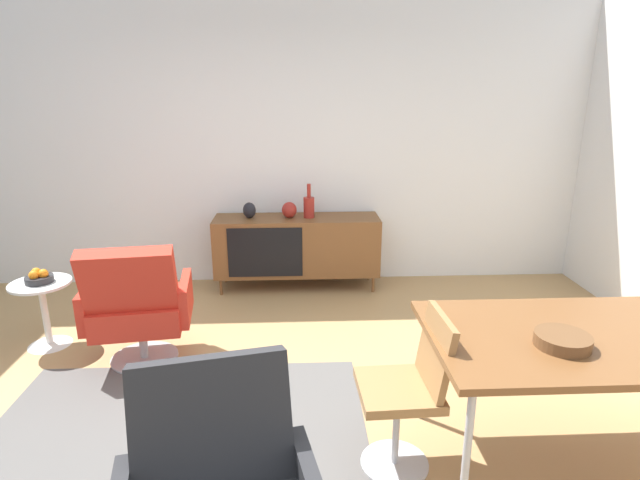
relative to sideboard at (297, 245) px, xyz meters
The scene contains 13 objects.
ground_plane 2.36m from the sideboard, 96.79° to the right, with size 8.32×8.32×0.00m, color tan.
wall_back 1.04m from the sideboard, 132.21° to the left, with size 6.80×0.12×2.80m, color white.
sideboard is the anchor object (origin of this frame).
vase_cobalt 0.58m from the sideboard, behind, with size 0.12×0.12×0.15m.
vase_sculptural_dark 0.36m from the sideboard, behind, with size 0.14×0.14×0.15m.
vase_ceramic_small 0.41m from the sideboard, ahead, with size 0.11×0.11×0.33m.
dining_table 2.94m from the sideboard, 60.18° to the right, with size 1.60×0.90×0.74m.
wooden_bowl_on_table 2.95m from the sideboard, 64.69° to the right, with size 0.26×0.26×0.06m, color brown.
dining_chair_near_window 2.60m from the sideboard, 77.41° to the right, with size 0.44×0.42×0.86m.
lounge_chair_red 1.82m from the sideboard, 128.19° to the right, with size 0.78×0.73×0.95m.
side_table_round 2.23m from the sideboard, 150.08° to the right, with size 0.44×0.44×0.52m.
fruit_bowl 2.24m from the sideboard, 150.05° to the right, with size 0.20×0.20×0.11m.
area_rug 2.48m from the sideboard, 106.85° to the right, with size 2.20×1.70×0.01m, color #595654.
Camera 1 is at (0.28, -2.45, 1.91)m, focal length 28.33 mm.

